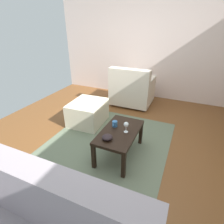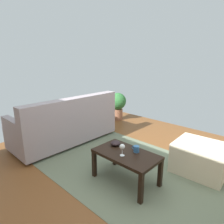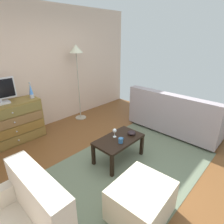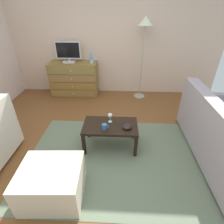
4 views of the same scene
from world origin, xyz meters
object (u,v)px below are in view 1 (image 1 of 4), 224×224
(coffee_table, at_px, (120,134))
(bowl_decorative, at_px, (107,137))
(mug, at_px, (115,124))
(ottoman, at_px, (88,113))
(wine_glass, at_px, (126,125))
(armchair, at_px, (132,90))

(coffee_table, bearing_deg, bowl_decorative, -16.13)
(mug, relative_size, bowl_decorative, 0.80)
(coffee_table, height_order, bowl_decorative, bowl_decorative)
(ottoman, bearing_deg, bowl_decorative, 43.20)
(bowl_decorative, bearing_deg, wine_glass, 148.17)
(bowl_decorative, xyz_separation_m, ottoman, (-0.89, -0.84, -0.23))
(armchair, bearing_deg, coffee_table, 12.84)
(wine_glass, bearing_deg, mug, -109.44)
(wine_glass, relative_size, bowl_decorative, 1.11)
(wine_glass, height_order, bowl_decorative, wine_glass)
(coffee_table, height_order, wine_glass, wine_glass)
(armchair, height_order, ottoman, armchair)
(wine_glass, xyz_separation_m, ottoman, (-0.63, -1.00, -0.32))
(coffee_table, relative_size, armchair, 0.93)
(coffee_table, xyz_separation_m, armchair, (-1.83, -0.42, 0.00))
(mug, bearing_deg, coffee_table, 54.82)
(mug, xyz_separation_m, bowl_decorative, (0.33, 0.04, -0.01))
(coffee_table, height_order, armchair, armchair)
(wine_glass, height_order, armchair, armchair)
(coffee_table, distance_m, bowl_decorative, 0.28)
(bowl_decorative, bearing_deg, ottoman, -136.80)
(armchair, bearing_deg, bowl_decorative, 9.32)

